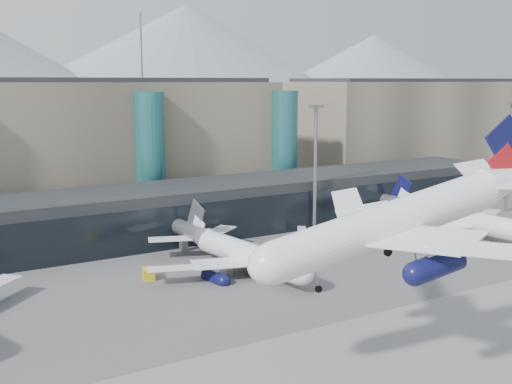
# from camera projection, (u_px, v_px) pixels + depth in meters

# --- Properties ---
(ground) EXTENTS (900.00, 900.00, 0.00)m
(ground) POSITION_uv_depth(u_px,v_px,m) (352.00, 339.00, 76.23)
(ground) COLOR #515154
(ground) RESTS_ON ground
(concourse) EXTENTS (170.00, 27.00, 10.00)m
(concourse) POSITION_uv_depth(u_px,v_px,m) (159.00, 214.00, 123.89)
(concourse) COLOR black
(concourse) RESTS_ON ground
(terminal_east) EXTENTS (70.00, 30.00, 31.00)m
(terminal_east) POSITION_uv_depth(u_px,v_px,m) (403.00, 130.00, 198.07)
(terminal_east) COLOR gray
(terminal_east) RESTS_ON ground
(teal_towers) EXTENTS (116.40, 19.40, 46.00)m
(teal_towers) POSITION_uv_depth(u_px,v_px,m) (57.00, 163.00, 128.33)
(teal_towers) COLOR #286C70
(teal_towers) RESTS_ON ground
(lightmast_mid) EXTENTS (3.00, 1.20, 25.60)m
(lightmast_mid) POSITION_uv_depth(u_px,v_px,m) (315.00, 160.00, 129.53)
(lightmast_mid) COLOR slate
(lightmast_mid) RESTS_ON ground
(lightmast_right) EXTENTS (3.00, 1.20, 25.60)m
(lightmast_right) POSITION_uv_depth(u_px,v_px,m) (510.00, 150.00, 148.51)
(lightmast_right) COLOR slate
(lightmast_right) RESTS_ON ground
(hero_jet) EXTENTS (36.22, 36.00, 11.73)m
(hero_jet) POSITION_uv_depth(u_px,v_px,m) (416.00, 205.00, 65.02)
(hero_jet) COLOR white
(hero_jet) RESTS_ON ground
(jet_parked_mid) EXTENTS (33.98, 33.89, 11.02)m
(jet_parked_mid) POSITION_uv_depth(u_px,v_px,m) (236.00, 244.00, 104.03)
(jet_parked_mid) COLOR white
(jet_parked_mid) RESTS_ON ground
(jet_parked_right) EXTENTS (36.14, 35.32, 11.65)m
(jet_parked_right) POSITION_uv_depth(u_px,v_px,m) (447.00, 211.00, 129.36)
(jet_parked_right) COLOR white
(jet_parked_right) RESTS_ON ground
(veh_b) EXTENTS (2.52, 3.25, 1.65)m
(veh_b) POSITION_uv_depth(u_px,v_px,m) (149.00, 274.00, 99.32)
(veh_b) COLOR gold
(veh_b) RESTS_ON ground
(veh_c) EXTENTS (3.25, 1.75, 1.79)m
(veh_c) POSITION_uv_depth(u_px,v_px,m) (262.00, 271.00, 100.52)
(veh_c) COLOR #4E4E53
(veh_c) RESTS_ON ground
(veh_d) EXTENTS (2.98, 3.33, 1.69)m
(veh_d) POSITION_uv_depth(u_px,v_px,m) (302.00, 232.00, 126.77)
(veh_d) COLOR silver
(veh_d) RESTS_ON ground
(veh_g) EXTENTS (2.13, 2.77, 1.42)m
(veh_g) POSITION_uv_depth(u_px,v_px,m) (385.00, 240.00, 120.97)
(veh_g) COLOR silver
(veh_g) RESTS_ON ground
(veh_h) EXTENTS (3.86, 3.60, 1.92)m
(veh_h) POSITION_uv_depth(u_px,v_px,m) (266.00, 274.00, 98.65)
(veh_h) COLOR gold
(veh_h) RESTS_ON ground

